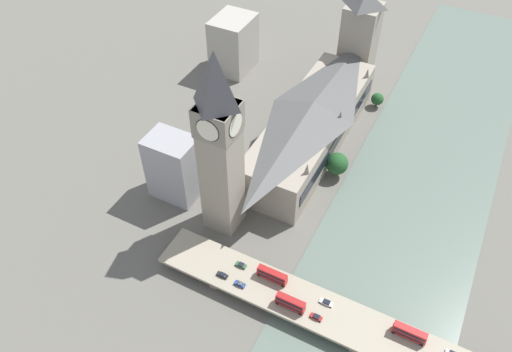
% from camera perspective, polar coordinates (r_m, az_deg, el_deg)
% --- Properties ---
extents(ground_plane, '(600.00, 600.00, 0.00)m').
position_cam_1_polar(ground_plane, '(231.05, 9.21, 1.12)').
color(ground_plane, '#605E56').
extents(river_water, '(60.81, 360.00, 0.30)m').
position_cam_1_polar(river_water, '(227.20, 17.78, -1.83)').
color(river_water, slate).
rests_on(river_water, ground_plane).
extents(parliament_hall, '(28.16, 98.10, 25.37)m').
position_cam_1_polar(parliament_hall, '(232.11, 6.38, 5.91)').
color(parliament_hall, gray).
rests_on(parliament_hall, ground_plane).
extents(clock_tower, '(13.95, 13.95, 79.74)m').
position_cam_1_polar(clock_tower, '(176.14, -4.18, 3.65)').
color(clock_tower, gray).
rests_on(clock_tower, ground_plane).
extents(victoria_tower, '(17.08, 17.08, 54.91)m').
position_cam_1_polar(victoria_tower, '(273.88, 11.74, 15.23)').
color(victoria_tower, gray).
rests_on(victoria_tower, ground_plane).
extents(road_bridge, '(153.61, 16.87, 5.05)m').
position_cam_1_polar(road_bridge, '(178.43, 11.96, -16.78)').
color(road_bridge, gray).
rests_on(road_bridge, ground_plane).
extents(double_decker_bus_lead, '(11.24, 2.64, 4.70)m').
position_cam_1_polar(double_decker_bus_lead, '(177.57, 17.15, -16.74)').
color(double_decker_bus_lead, red).
rests_on(double_decker_bus_lead, road_bridge).
extents(double_decker_bus_mid, '(10.64, 2.54, 5.09)m').
position_cam_1_polar(double_decker_bus_mid, '(175.79, 3.95, -14.24)').
color(double_decker_bus_mid, red).
rests_on(double_decker_bus_mid, road_bridge).
extents(double_decker_bus_rear, '(11.37, 2.53, 4.65)m').
position_cam_1_polar(double_decker_bus_rear, '(181.64, 1.85, -11.23)').
color(double_decker_bus_rear, red).
rests_on(double_decker_bus_rear, road_bridge).
extents(car_northbound_lead, '(4.01, 1.84, 1.41)m').
position_cam_1_polar(car_northbound_lead, '(186.25, -1.73, -10.12)').
color(car_northbound_lead, '#2D5638').
rests_on(car_northbound_lead, road_bridge).
extents(car_northbound_mid, '(4.03, 1.81, 1.40)m').
position_cam_1_polar(car_northbound_mid, '(181.80, -1.87, -12.24)').
color(car_northbound_mid, navy).
rests_on(car_northbound_mid, road_bridge).
extents(car_southbound_lead, '(4.77, 1.89, 1.29)m').
position_cam_1_polar(car_southbound_lead, '(179.63, 8.03, -14.10)').
color(car_southbound_lead, silver).
rests_on(car_southbound_lead, road_bridge).
extents(car_southbound_mid, '(4.19, 1.83, 1.37)m').
position_cam_1_polar(car_southbound_mid, '(176.36, 6.90, -15.70)').
color(car_southbound_mid, maroon).
rests_on(car_southbound_mid, road_bridge).
extents(car_southbound_tail, '(4.25, 1.76, 1.30)m').
position_cam_1_polar(car_southbound_tail, '(184.22, -3.87, -11.22)').
color(car_southbound_tail, black).
rests_on(car_southbound_tail, road_bridge).
extents(city_block_west, '(19.62, 23.85, 30.44)m').
position_cam_1_polar(city_block_west, '(283.60, -2.58, 14.86)').
color(city_block_west, '#A39E93').
rests_on(city_block_west, ground_plane).
extents(city_block_center, '(19.85, 14.68, 29.92)m').
position_cam_1_polar(city_block_center, '(209.07, -9.39, 1.01)').
color(city_block_center, '#939399').
rests_on(city_block_center, ground_plane).
extents(tree_embankment_near, '(9.85, 9.85, 12.04)m').
position_cam_1_polar(tree_embankment_near, '(221.93, 9.26, 1.40)').
color(tree_embankment_near, brown).
rests_on(tree_embankment_near, ground_plane).
extents(tree_embankment_mid, '(6.34, 6.34, 7.88)m').
position_cam_1_polar(tree_embankment_mid, '(266.40, 13.70, 8.54)').
color(tree_embankment_mid, brown).
rests_on(tree_embankment_mid, ground_plane).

